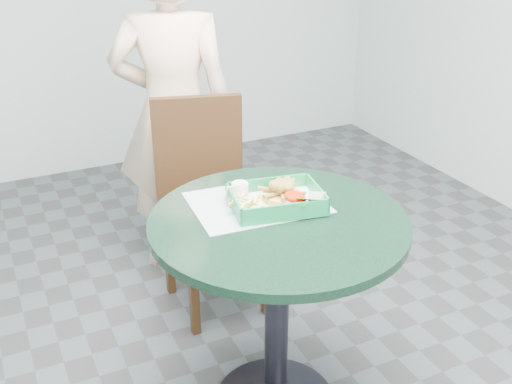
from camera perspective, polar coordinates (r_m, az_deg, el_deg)
name	(u,v)px	position (r m, az deg, el deg)	size (l,w,h in m)	color
cafe_table	(278,269)	(1.97, 2.07, -7.39)	(0.82, 0.82, 0.75)	black
dining_chair	(207,191)	(2.61, -4.69, 0.13)	(0.39, 0.39, 0.93)	#412010
diner_person	(173,108)	(2.80, -7.87, 7.93)	(0.59, 0.39, 1.62)	beige
placemat	(257,208)	(1.97, 0.08, -1.53)	(0.42, 0.32, 0.00)	#9AB5B0
food_basket	(276,208)	(1.94, 1.92, -1.54)	(0.29, 0.21, 0.06)	#158546
crab_sandwich	(280,194)	(1.95, 2.34, -0.23)	(0.13, 0.13, 0.08)	gold
fries_pile	(247,208)	(1.89, -0.82, -1.52)	(0.11, 0.12, 0.05)	#D9C672
sauce_ramekin	(238,195)	(1.95, -1.77, -0.30)	(0.06, 0.06, 0.03)	white
garnish_cup	(299,205)	(1.91, 4.16, -1.28)	(0.10, 0.10, 0.04)	white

